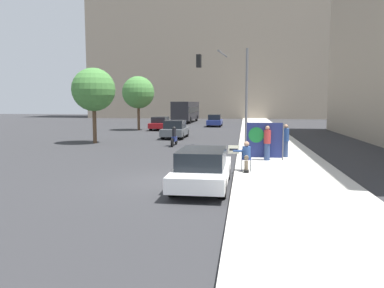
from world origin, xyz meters
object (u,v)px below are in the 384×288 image
at_px(jogger_on_sidewalk, 267,143).
at_px(motorcycle_on_road, 174,138).
at_px(city_bus_on_road, 186,111).
at_px(street_tree_midblock, 138,92).
at_px(protest_banner, 264,140).
at_px(car_on_road_nearest, 175,129).
at_px(parked_car_curbside, 202,168).
at_px(street_tree_near_curb, 94,90).
at_px(pedestrian_behind, 286,140).
at_px(car_on_road_distant, 215,121).
at_px(car_on_road_midblock, 161,123).
at_px(seated_protester, 246,155).
at_px(traffic_light_pole, 229,81).

bearing_deg(jogger_on_sidewalk, motorcycle_on_road, -49.43).
distance_m(city_bus_on_road, street_tree_midblock, 17.30).
xyz_separation_m(protest_banner, car_on_road_nearest, (-6.75, 12.09, -0.37)).
bearing_deg(parked_car_curbside, motorcycle_on_road, 105.13).
distance_m(city_bus_on_road, street_tree_near_curb, 30.50).
bearing_deg(car_on_road_nearest, city_bus_on_road, 96.90).
relative_size(jogger_on_sidewalk, parked_car_curbside, 0.36).
bearing_deg(pedestrian_behind, car_on_road_distant, 97.94).
height_order(jogger_on_sidewalk, car_on_road_distant, jogger_on_sidewalk).
relative_size(pedestrian_behind, protest_banner, 0.91).
relative_size(motorcycle_on_road, street_tree_near_curb, 0.38).
height_order(pedestrian_behind, car_on_road_midblock, pedestrian_behind).
height_order(jogger_on_sidewalk, car_on_road_nearest, jogger_on_sidewalk).
distance_m(seated_protester, car_on_road_nearest, 16.45).
distance_m(parked_car_curbside, city_bus_on_road, 44.35).
distance_m(seated_protester, pedestrian_behind, 4.84).
height_order(seated_protester, parked_car_curbside, seated_protester).
bearing_deg(city_bus_on_road, pedestrian_behind, -73.26).
xyz_separation_m(seated_protester, car_on_road_midblock, (-9.25, 24.75, -0.09)).
bearing_deg(street_tree_near_curb, pedestrian_behind, -25.64).
distance_m(protest_banner, street_tree_near_curb, 14.25).
bearing_deg(city_bus_on_road, street_tree_near_curb, -93.82).
distance_m(protest_banner, car_on_road_distant, 28.67).
distance_m(jogger_on_sidewalk, pedestrian_behind, 1.62).
relative_size(protest_banner, car_on_road_distant, 0.43).
height_order(traffic_light_pole, car_on_road_midblock, traffic_light_pole).
bearing_deg(car_on_road_distant, car_on_road_midblock, -128.59).
height_order(protest_banner, car_on_road_nearest, protest_banner).
xyz_separation_m(seated_protester, pedestrian_behind, (2.06, 4.38, 0.21)).
relative_size(parked_car_curbside, car_on_road_nearest, 1.10).
xyz_separation_m(pedestrian_behind, street_tree_near_curb, (-13.04, 6.26, 2.89)).
distance_m(city_bus_on_road, motorcycle_on_road, 31.49).
relative_size(traffic_light_pole, car_on_road_distant, 1.45).
relative_size(jogger_on_sidewalk, car_on_road_nearest, 0.39).
height_order(jogger_on_sidewalk, traffic_light_pole, traffic_light_pole).
bearing_deg(seated_protester, protest_banner, 70.20).
xyz_separation_m(protest_banner, street_tree_midblock, (-12.42, 20.76, 2.97)).
relative_size(jogger_on_sidewalk, car_on_road_midblock, 0.37).
relative_size(traffic_light_pole, street_tree_midblock, 1.07).
relative_size(seated_protester, city_bus_on_road, 0.10).
distance_m(pedestrian_behind, street_tree_midblock, 24.10).
bearing_deg(jogger_on_sidewalk, street_tree_midblock, -59.99).
height_order(car_on_road_nearest, street_tree_near_curb, street_tree_near_curb).
xyz_separation_m(parked_car_curbside, car_on_road_distant, (-2.31, 34.26, 0.06)).
bearing_deg(parked_car_curbside, car_on_road_nearest, 103.54).
relative_size(jogger_on_sidewalk, street_tree_near_curb, 0.31).
relative_size(pedestrian_behind, city_bus_on_road, 0.14).
height_order(car_on_road_midblock, city_bus_on_road, city_bus_on_road).
distance_m(seated_protester, protest_banner, 3.41).
distance_m(protest_banner, car_on_road_midblock, 23.75).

